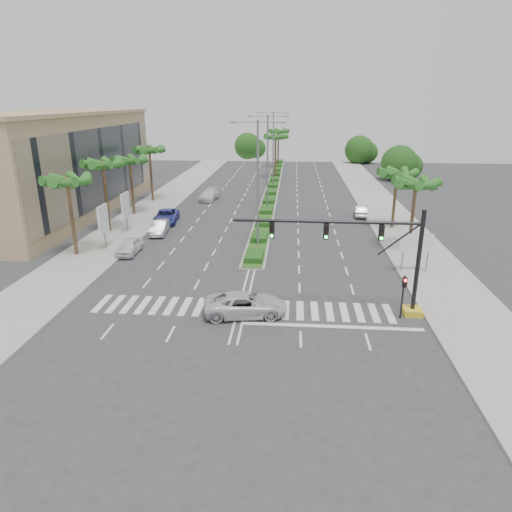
{
  "coord_description": "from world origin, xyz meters",
  "views": [
    {
      "loc": [
        3.28,
        -28.49,
        13.66
      ],
      "look_at": [
        0.77,
        2.52,
        3.0
      ],
      "focal_mm": 32.0,
      "sensor_mm": 36.0,
      "label": 1
    }
  ],
  "objects": [
    {
      "name": "ground",
      "position": [
        0.0,
        0.0,
        0.0
      ],
      "size": [
        160.0,
        160.0,
        0.0
      ],
      "primitive_type": "plane",
      "color": "#333335",
      "rests_on": "ground"
    },
    {
      "name": "footpath_right",
      "position": [
        15.2,
        20.0,
        0.07
      ],
      "size": [
        6.0,
        120.0,
        0.15
      ],
      "primitive_type": "cube",
      "color": "gray",
      "rests_on": "ground"
    },
    {
      "name": "footpath_left",
      "position": [
        -15.2,
        20.0,
        0.07
      ],
      "size": [
        6.0,
        120.0,
        0.15
      ],
      "primitive_type": "cube",
      "color": "gray",
      "rests_on": "ground"
    },
    {
      "name": "median",
      "position": [
        0.0,
        45.0,
        0.1
      ],
      "size": [
        2.2,
        75.0,
        0.2
      ],
      "primitive_type": "cube",
      "color": "gray",
      "rests_on": "ground"
    },
    {
      "name": "median_grass",
      "position": [
        0.0,
        45.0,
        0.22
      ],
      "size": [
        1.8,
        75.0,
        0.04
      ],
      "primitive_type": "cube",
      "color": "#2A501B",
      "rests_on": "median"
    },
    {
      "name": "building",
      "position": [
        -26.0,
        26.0,
        6.0
      ],
      "size": [
        12.0,
        36.0,
        12.0
      ],
      "primitive_type": "cube",
      "color": "tan",
      "rests_on": "ground"
    },
    {
      "name": "signal_gantry",
      "position": [
        9.27,
        -0.0,
        3.46
      ],
      "size": [
        12.6,
        1.2,
        7.2
      ],
      "color": "gold",
      "rests_on": "ground"
    },
    {
      "name": "pedestrian_signal",
      "position": [
        10.6,
        -0.68,
        2.04
      ],
      "size": [
        0.28,
        0.36,
        3.0
      ],
      "color": "black",
      "rests_on": "ground"
    },
    {
      "name": "direction_sign",
      "position": [
        13.5,
        7.99,
        2.45
      ],
      "size": [
        2.7,
        0.11,
        3.4
      ],
      "color": "slate",
      "rests_on": "ground"
    },
    {
      "name": "billboard_near",
      "position": [
        -14.5,
        12.0,
        2.96
      ],
      "size": [
        0.18,
        2.1,
        4.35
      ],
      "color": "slate",
      "rests_on": "ground"
    },
    {
      "name": "billboard_far",
      "position": [
        -14.5,
        18.0,
        2.96
      ],
      "size": [
        0.18,
        2.1,
        4.35
      ],
      "color": "slate",
      "rests_on": "ground"
    },
    {
      "name": "palm_left_near",
      "position": [
        -16.5,
        10.0,
        6.69
      ],
      "size": [
        4.57,
        4.68,
        7.55
      ],
      "color": "brown",
      "rests_on": "ground"
    },
    {
      "name": "palm_left_mid",
      "position": [
        -16.5,
        18.0,
        7.08
      ],
      "size": [
        4.57,
        4.68,
        7.95
      ],
      "color": "brown",
      "rests_on": "ground"
    },
    {
      "name": "palm_left_far",
      "position": [
        -16.5,
        26.0,
        6.5
      ],
      "size": [
        4.57,
        4.68,
        7.35
      ],
      "color": "brown",
      "rests_on": "ground"
    },
    {
      "name": "palm_left_end",
      "position": [
        -16.5,
        34.0,
        6.88
      ],
      "size": [
        4.57,
        4.68,
        7.75
      ],
      "color": "brown",
      "rests_on": "ground"
    },
    {
      "name": "palm_right_near",
      "position": [
        14.5,
        14.0,
        6.2
      ],
      "size": [
        4.57,
        4.68,
        7.05
      ],
      "color": "brown",
      "rests_on": "ground"
    },
    {
      "name": "palm_right_far",
      "position": [
        14.5,
        22.0,
        5.91
      ],
      "size": [
        4.57,
        4.68,
        6.75
      ],
      "color": "brown",
      "rests_on": "ground"
    },
    {
      "name": "palm_median_a",
      "position": [
        0.0,
        55.0,
        7.17
      ],
      "size": [
        4.57,
        4.68,
        8.05
      ],
      "color": "brown",
      "rests_on": "ground"
    },
    {
      "name": "palm_median_b",
      "position": [
        0.0,
        70.0,
        7.17
      ],
      "size": [
        4.57,
        4.68,
        8.05
      ],
      "color": "brown",
      "rests_on": "ground"
    },
    {
      "name": "streetlight_near",
      "position": [
        0.0,
        14.0,
        6.81
      ],
      "size": [
        5.1,
        0.25,
        12.0
      ],
      "color": "slate",
      "rests_on": "ground"
    },
    {
      "name": "streetlight_mid",
      "position": [
        0.0,
        30.0,
        6.81
      ],
      "size": [
        5.1,
        0.25,
        12.0
      ],
      "color": "slate",
      "rests_on": "ground"
    },
    {
      "name": "streetlight_far",
      "position": [
        0.0,
        46.0,
        6.81
      ],
      "size": [
        5.1,
        0.25,
        12.0
      ],
      "color": "slate",
      "rests_on": "ground"
    },
    {
      "name": "car_parked_a",
      "position": [
        -11.8,
        11.01,
        0.71
      ],
      "size": [
        1.71,
        4.19,
        1.43
      ],
      "primitive_type": "imported",
      "rotation": [
        0.0,
        0.0,
        -0.01
      ],
      "color": "white",
      "rests_on": "ground"
    },
    {
      "name": "car_parked_b",
      "position": [
        -10.85,
        17.76,
        0.73
      ],
      "size": [
        1.93,
        4.55,
        1.46
      ],
      "primitive_type": "imported",
      "rotation": [
        0.0,
        0.0,
        0.09
      ],
      "color": "#A8A9AD",
      "rests_on": "ground"
    },
    {
      "name": "car_parked_c",
      "position": [
        -11.42,
        22.49,
        0.76
      ],
      "size": [
        3.08,
        5.69,
        1.52
      ],
      "primitive_type": "imported",
      "rotation": [
        0.0,
        0.0,
        0.11
      ],
      "color": "#313997",
      "rests_on": "ground"
    },
    {
      "name": "car_parked_d",
      "position": [
        -8.66,
        35.69,
        0.76
      ],
      "size": [
        2.66,
        5.43,
        1.52
      ],
      "primitive_type": "imported",
      "rotation": [
        0.0,
        0.0,
        -0.1
      ],
      "color": "silver",
      "rests_on": "ground"
    },
    {
      "name": "car_crossing",
      "position": [
        0.34,
        -0.97,
        0.77
      ],
      "size": [
        5.89,
        3.41,
        1.54
      ],
      "primitive_type": "imported",
      "rotation": [
        0.0,
        0.0,
        1.73
      ],
      "color": "silver",
      "rests_on": "ground"
    },
    {
      "name": "car_right",
      "position": [
        11.8,
        27.52,
        0.68
      ],
      "size": [
        1.93,
        4.26,
        1.36
      ],
      "primitive_type": "imported",
      "rotation": [
        0.0,
        0.0,
        3.02
      ],
      "color": "silver",
      "rests_on": "ground"
    }
  ]
}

